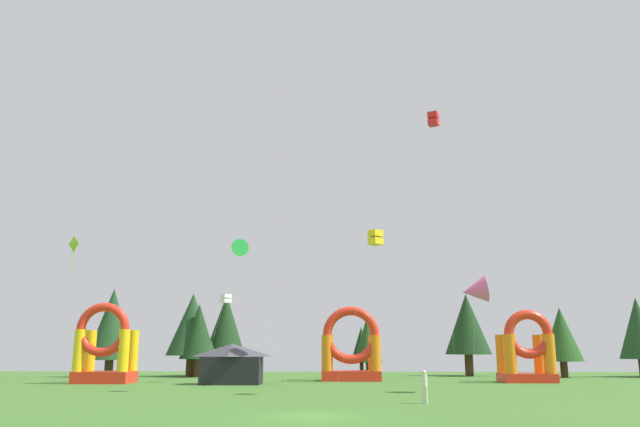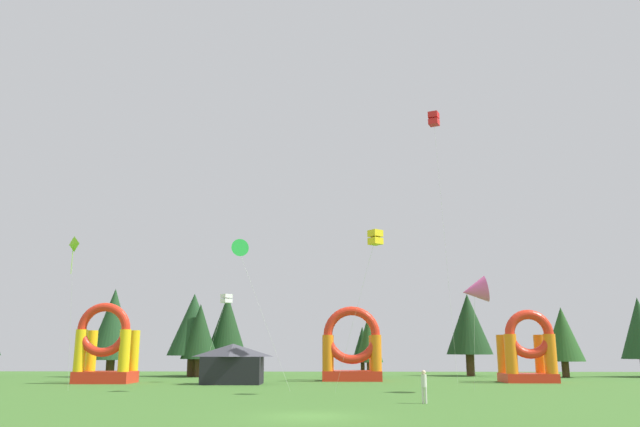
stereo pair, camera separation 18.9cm
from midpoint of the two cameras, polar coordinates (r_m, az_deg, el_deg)
ground_plane at (r=29.37m, az=-0.97°, el=-18.31°), size 120.00×120.00×0.00m
kite_white_box at (r=59.73m, az=-8.84°, el=-7.81°), size 2.46×2.45×8.17m
kite_green_delta at (r=46.43m, az=-7.69°, el=-3.30°), size 4.71×2.26×11.02m
kite_pink_delta at (r=46.15m, az=14.01°, el=-6.97°), size 2.09×3.88×8.21m
kite_red_box at (r=56.99m, az=10.38°, el=8.57°), size 2.36×4.61×23.95m
kite_yellow_box at (r=43.06m, az=5.04°, el=-2.25°), size 3.47×4.16×11.14m
kite_lime_diamond at (r=48.18m, az=-22.12°, el=-2.86°), size 1.26×3.59×10.85m
person_far_side at (r=36.59m, az=9.53°, el=-15.30°), size 0.42×0.42×1.83m
inflatable_orange_dome at (r=60.82m, az=-19.45°, el=-12.08°), size 5.05×3.57×7.20m
inflatable_blue_arch at (r=62.04m, az=2.80°, el=-12.82°), size 5.76×3.88×7.17m
inflatable_yellow_castle at (r=62.16m, az=18.55°, el=-12.27°), size 4.72×3.98×6.65m
festival_tent at (r=56.70m, az=-8.27°, el=-13.64°), size 5.22×3.28×3.51m
tree_row_1 at (r=74.68m, az=-18.82°, el=-9.68°), size 5.17×5.17×9.88m
tree_row_2 at (r=74.22m, az=-11.84°, el=-10.06°), size 5.81×5.81×9.46m
tree_row_3 at (r=72.57m, az=-11.27°, el=-10.69°), size 4.13×4.13×8.15m
tree_row_4 at (r=75.97m, az=-8.82°, el=-10.46°), size 5.30×5.30×9.56m
tree_row_5 at (r=72.34m, az=3.78°, el=-12.06°), size 2.50×2.50×5.60m
tree_row_6 at (r=69.80m, az=4.38°, el=-11.45°), size 3.07×3.07×6.95m
tree_row_7 at (r=76.11m, az=13.42°, el=-9.97°), size 5.39×5.39×9.54m
tree_row_8 at (r=75.51m, az=21.41°, el=-10.40°), size 4.42×4.42×7.72m
tree_row_9 at (r=79.71m, az=27.39°, el=-9.44°), size 4.58×4.58×8.86m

